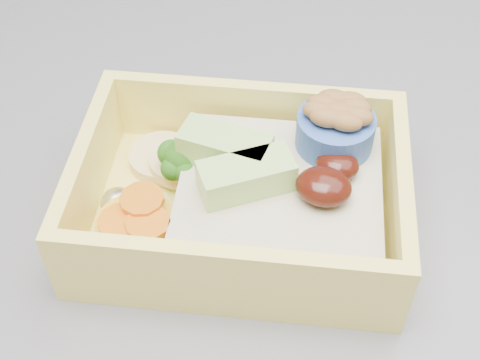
# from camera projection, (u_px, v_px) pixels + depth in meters

# --- Properties ---
(island) EXTENTS (1.24, 0.84, 0.92)m
(island) POSITION_uv_depth(u_px,v_px,m) (114.00, 328.00, 0.91)
(island) COLOR brown
(island) RESTS_ON ground
(bento_box) EXTENTS (0.22, 0.18, 0.08)m
(bento_box) POSITION_uv_depth(u_px,v_px,m) (251.00, 192.00, 0.43)
(bento_box) COLOR #FFEA69
(bento_box) RESTS_ON island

